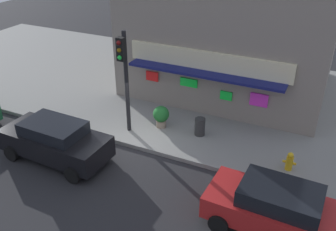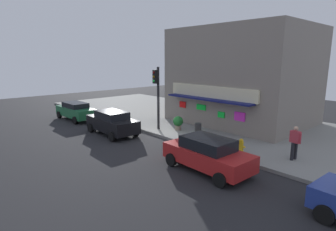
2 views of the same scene
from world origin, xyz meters
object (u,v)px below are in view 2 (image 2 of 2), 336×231
object	(u,v)px
potted_plant_by_doorway	(178,122)
parked_car_green	(76,111)
parked_car_black	(112,122)
traffic_light	(157,90)
parked_car_red	(207,154)
trash_can	(198,129)
pedestrian	(295,141)
fire_hydrant	(241,145)

from	to	relation	value
potted_plant_by_doorway	parked_car_green	distance (m)	9.76
potted_plant_by_doorway	parked_car_black	size ratio (longest dim) A/B	0.23
traffic_light	parked_car_green	distance (m)	8.63
parked_car_green	parked_car_red	bearing A→B (deg)	-0.95
trash_can	potted_plant_by_doorway	xyz separation A→B (m)	(-1.83, -0.10, 0.18)
trash_can	traffic_light	bearing A→B (deg)	-160.04
pedestrian	parked_car_black	bearing A→B (deg)	-160.49
parked_car_green	parked_car_black	distance (m)	6.30
fire_hydrant	parked_car_black	xyz separation A→B (m)	(-8.53, -3.00, 0.33)
trash_can	pedestrian	world-z (taller)	pedestrian
trash_can	pedestrian	distance (m)	6.47
traffic_light	parked_car_black	size ratio (longest dim) A/B	1.02
potted_plant_by_doorway	parked_car_black	world-z (taller)	parked_car_black
traffic_light	fire_hydrant	size ratio (longest dim) A/B	6.01
parked_car_green	parked_car_black	xyz separation A→B (m)	(6.29, -0.17, 0.06)
traffic_light	parked_car_black	world-z (taller)	traffic_light
fire_hydrant	trash_can	world-z (taller)	trash_can
potted_plant_by_doorway	fire_hydrant	bearing A→B (deg)	-7.77
pedestrian	fire_hydrant	bearing A→B (deg)	-160.03
traffic_light	trash_can	world-z (taller)	traffic_light
parked_car_green	parked_car_black	world-z (taller)	parked_car_black
trash_can	potted_plant_by_doorway	distance (m)	1.84
traffic_light	parked_car_black	distance (m)	3.92
traffic_light	parked_car_green	size ratio (longest dim) A/B	0.99
fire_hydrant	potted_plant_by_doorway	xyz separation A→B (m)	(-5.77, 0.79, 0.21)
fire_hydrant	potted_plant_by_doorway	size ratio (longest dim) A/B	0.74
traffic_light	fire_hydrant	xyz separation A→B (m)	(6.93, 0.20, -2.55)
pedestrian	potted_plant_by_doorway	bearing A→B (deg)	-179.14
parked_car_green	trash_can	bearing A→B (deg)	18.86
traffic_light	pedestrian	bearing A→B (deg)	6.70
fire_hydrant	trash_can	bearing A→B (deg)	167.31
traffic_light	potted_plant_by_doorway	size ratio (longest dim) A/B	4.46
potted_plant_by_doorway	parked_car_red	bearing A→B (deg)	-33.27
pedestrian	parked_car_green	size ratio (longest dim) A/B	0.39
fire_hydrant	trash_can	xyz separation A→B (m)	(-3.94, 0.89, 0.04)
traffic_light	fire_hydrant	world-z (taller)	traffic_light
potted_plant_by_doorway	parked_car_red	distance (m)	7.05
fire_hydrant	potted_plant_by_doorway	bearing A→B (deg)	172.23
parked_car_red	parked_car_green	bearing A→B (deg)	179.05
potted_plant_by_doorway	parked_car_green	xyz separation A→B (m)	(-9.06, -3.62, 0.05)
traffic_light	potted_plant_by_doorway	world-z (taller)	traffic_light
fire_hydrant	pedestrian	bearing A→B (deg)	19.97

